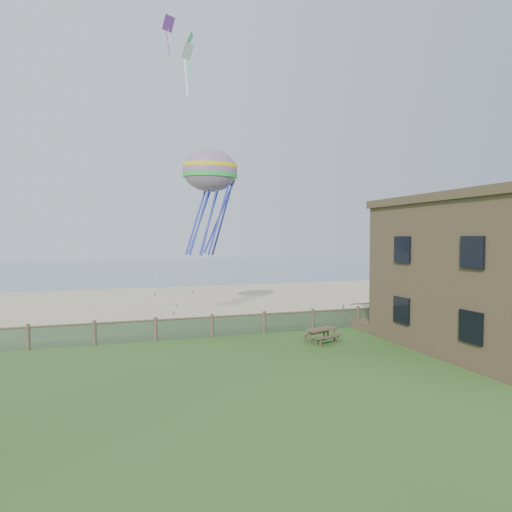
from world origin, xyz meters
name	(u,v)px	position (x,y,z in m)	size (l,w,h in m)	color
ground	(310,361)	(0.00, 0.00, 0.00)	(160.00, 160.00, 0.00)	#254F1B
sand_beach	(205,298)	(0.00, 22.00, 0.00)	(72.00, 20.00, 0.02)	#BAB086
ocean	(154,267)	(0.00, 66.00, 0.00)	(160.00, 68.00, 0.02)	slate
chainlink_fence	(264,324)	(0.00, 6.00, 0.55)	(36.20, 0.20, 1.25)	brown
motel_deck	(464,319)	(13.00, 5.00, 0.25)	(15.00, 2.00, 0.50)	brown
picnic_table	(322,336)	(2.04, 2.87, 0.35)	(1.68, 1.27, 0.71)	brown
octopus_kite	(210,200)	(-1.93, 11.06, 7.83)	(3.56, 2.51, 7.33)	#F55126
kite_white	(187,65)	(-2.91, 13.75, 17.27)	(1.09, 0.70, 3.02)	white
kite_purple	(169,33)	(-3.16, 21.28, 22.57)	(1.21, 0.70, 2.80)	purple
kite_green	(189,53)	(-1.35, 21.60, 21.30)	(1.19, 0.70, 3.35)	#38D481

